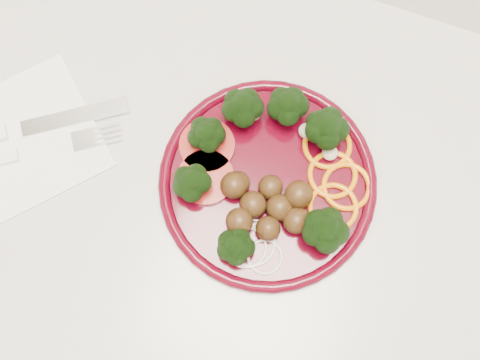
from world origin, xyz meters
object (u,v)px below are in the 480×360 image
(plate, at_px, (265,178))
(fork, at_px, (2,159))
(knife, at_px, (1,134))
(napkin, at_px, (27,139))

(plate, distance_m, fork, 0.31)
(knife, bearing_deg, plate, -24.87)
(plate, height_order, knife, plate)
(napkin, height_order, fork, fork)
(fork, bearing_deg, knife, 83.00)
(plate, distance_m, knife, 0.31)
(plate, bearing_deg, fork, -164.62)
(plate, bearing_deg, napkin, -170.39)
(knife, bearing_deg, fork, -97.00)
(knife, xyz_separation_m, fork, (0.01, -0.03, -0.00))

